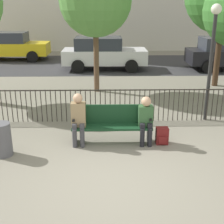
{
  "coord_description": "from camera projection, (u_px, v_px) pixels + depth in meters",
  "views": [
    {
      "loc": [
        -0.15,
        -5.26,
        3.26
      ],
      "look_at": [
        0.0,
        1.71,
        0.8
      ],
      "focal_mm": 50.0,
      "sensor_mm": 36.0,
      "label": 1
    }
  ],
  "objects": [
    {
      "name": "ground_plane",
      "position": [
        114.0,
        180.0,
        6.05
      ],
      "size": [
        80.0,
        80.0,
        0.0
      ],
      "primitive_type": "plane",
      "color": "gray"
    },
    {
      "name": "park_bench",
      "position": [
        112.0,
        123.0,
        7.57
      ],
      "size": [
        1.93,
        0.45,
        0.92
      ],
      "color": "#14381E",
      "rests_on": "ground"
    },
    {
      "name": "seated_person_0",
      "position": [
        78.0,
        116.0,
        7.36
      ],
      "size": [
        0.34,
        0.39,
        1.27
      ],
      "color": "#3D3D42",
      "rests_on": "ground"
    },
    {
      "name": "seated_person_1",
      "position": [
        146.0,
        117.0,
        7.4
      ],
      "size": [
        0.34,
        0.39,
        1.18
      ],
      "color": "black",
      "rests_on": "ground"
    },
    {
      "name": "backpack",
      "position": [
        162.0,
        136.0,
        7.55
      ],
      "size": [
        0.29,
        0.26,
        0.41
      ],
      "color": "maroon",
      "rests_on": "ground"
    },
    {
      "name": "fence_railing",
      "position": [
        110.0,
        103.0,
        8.87
      ],
      "size": [
        9.01,
        0.03,
        0.95
      ],
      "color": "#2D2823",
      "rests_on": "ground"
    },
    {
      "name": "tree_0",
      "position": [
        95.0,
        0.0,
        11.02
      ],
      "size": [
        2.6,
        2.6,
        4.64
      ],
      "color": "brown",
      "rests_on": "ground"
    },
    {
      "name": "lamp_post",
      "position": [
        213.0,
        45.0,
        8.47
      ],
      "size": [
        0.28,
        0.28,
        3.23
      ],
      "color": "black",
      "rests_on": "ground"
    },
    {
      "name": "street_surface",
      "position": [
        108.0,
        64.0,
        17.36
      ],
      "size": [
        24.0,
        6.0,
        0.01
      ],
      "color": "#333335",
      "rests_on": "ground"
    },
    {
      "name": "parked_car_0",
      "position": [
        103.0,
        53.0,
        15.76
      ],
      "size": [
        4.2,
        1.94,
        1.62
      ],
      "color": "silver",
      "rests_on": "ground"
    },
    {
      "name": "parked_car_2",
      "position": [
        11.0,
        46.0,
        18.41
      ],
      "size": [
        4.2,
        1.94,
        1.62
      ],
      "color": "yellow",
      "rests_on": "ground"
    },
    {
      "name": "trash_bin",
      "position": [
        2.0,
        139.0,
        6.92
      ],
      "size": [
        0.42,
        0.42,
        0.76
      ],
      "color": "#56565B",
      "rests_on": "ground"
    }
  ]
}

